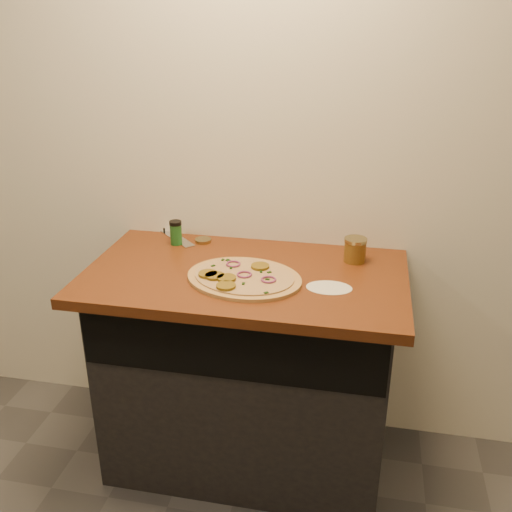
% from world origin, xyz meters
% --- Properties ---
extents(cabinet, '(1.10, 0.60, 0.86)m').
position_xyz_m(cabinet, '(0.00, 1.45, 0.43)').
color(cabinet, black).
rests_on(cabinet, ground).
extents(countertop, '(1.20, 0.70, 0.04)m').
position_xyz_m(countertop, '(0.00, 1.42, 0.88)').
color(countertop, '#662E13').
rests_on(countertop, cabinet).
extents(pizza, '(0.50, 0.50, 0.03)m').
position_xyz_m(pizza, '(0.01, 1.35, 0.91)').
color(pizza, tan).
rests_on(pizza, countertop).
extents(chefs_knife, '(0.28, 0.27, 0.02)m').
position_xyz_m(chefs_knife, '(-0.42, 1.75, 0.91)').
color(chefs_knife, '#B7BAC1').
rests_on(chefs_knife, countertop).
extents(mason_jar_lid, '(0.07, 0.07, 0.01)m').
position_xyz_m(mason_jar_lid, '(-0.24, 1.67, 0.91)').
color(mason_jar_lid, '#918554').
rests_on(mason_jar_lid, countertop).
extents(salsa_jar, '(0.09, 0.09, 0.10)m').
position_xyz_m(salsa_jar, '(0.40, 1.60, 0.95)').
color(salsa_jar, maroon).
rests_on(salsa_jar, countertop).
extents(spice_shaker, '(0.05, 0.05, 0.10)m').
position_xyz_m(spice_shaker, '(-0.34, 1.63, 0.95)').
color(spice_shaker, '#1B5720').
rests_on(spice_shaker, countertop).
extents(flour_spill, '(0.17, 0.17, 0.00)m').
position_xyz_m(flour_spill, '(0.32, 1.34, 0.90)').
color(flour_spill, silver).
rests_on(flour_spill, countertop).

